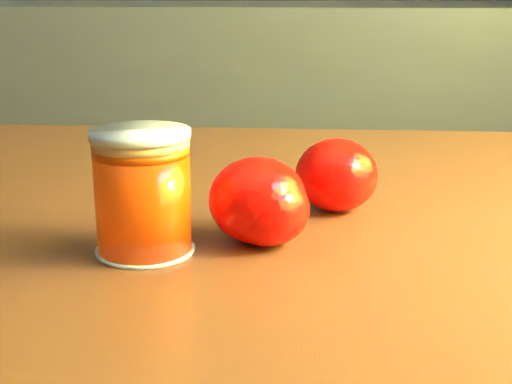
{
  "coord_description": "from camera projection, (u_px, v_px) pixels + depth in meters",
  "views": [
    {
      "loc": [
        0.95,
        -0.4,
        0.95
      ],
      "look_at": [
        0.91,
        0.08,
        0.81
      ],
      "focal_mm": 50.0,
      "sensor_mm": 36.0,
      "label": 1
    }
  ],
  "objects": [
    {
      "name": "table",
      "position": [
        251.0,
        320.0,
        0.62
      ],
      "size": [
        1.03,
        0.73,
        0.77
      ],
      "rotation": [
        0.0,
        0.0,
        0.02
      ],
      "color": "brown",
      "rests_on": "ground"
    },
    {
      "name": "juice_glass",
      "position": [
        143.0,
        193.0,
        0.49
      ],
      "size": [
        0.07,
        0.07,
        0.09
      ],
      "rotation": [
        0.0,
        0.0,
        0.07
      ],
      "color": "red",
      "rests_on": "table"
    },
    {
      "name": "orange_front",
      "position": [
        336.0,
        175.0,
        0.59
      ],
      "size": [
        0.09,
        0.09,
        0.06
      ],
      "primitive_type": "ellipsoid",
      "rotation": [
        0.0,
        0.0,
        0.33
      ],
      "color": "#FF1105",
      "rests_on": "table"
    },
    {
      "name": "orange_back",
      "position": [
        267.0,
        208.0,
        0.51
      ],
      "size": [
        0.08,
        0.08,
        0.05
      ],
      "primitive_type": "ellipsoid",
      "rotation": [
        0.0,
        0.0,
        -0.36
      ],
      "color": "#FF1105",
      "rests_on": "table"
    },
    {
      "name": "orange_extra",
      "position": [
        258.0,
        200.0,
        0.52
      ],
      "size": [
        0.09,
        0.09,
        0.06
      ],
      "primitive_type": "ellipsoid",
      "rotation": [
        0.0,
        0.0,
        0.4
      ],
      "color": "#FF1105",
      "rests_on": "table"
    }
  ]
}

